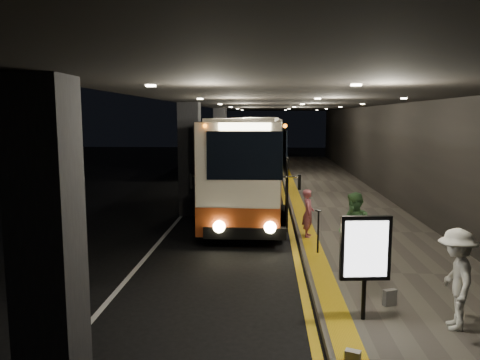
{
  "coord_description": "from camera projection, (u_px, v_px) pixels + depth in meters",
  "views": [
    {
      "loc": [
        1.51,
        -14.1,
        3.85
      ],
      "look_at": [
        0.6,
        1.73,
        1.7
      ],
      "focal_mm": 35.0,
      "sensor_mm": 36.0,
      "label": 1
    }
  ],
  "objects": [
    {
      "name": "passenger_waiting_green",
      "position": [
        354.0,
        229.0,
        11.71
      ],
      "size": [
        0.77,
        1.0,
        1.83
      ],
      "primitive_type": "imported",
      "rotation": [
        0.0,
        0.0,
        -1.29
      ],
      "color": "#3E6E3D",
      "rests_on": "sidewalk"
    },
    {
      "name": "sidewalk",
      "position": [
        345.0,
        209.0,
        19.22
      ],
      "size": [
        4.5,
        50.0,
        0.15
      ],
      "primitive_type": "cube",
      "color": "#514C44",
      "rests_on": "ground"
    },
    {
      "name": "info_sign",
      "position": [
        366.0,
        250.0,
        8.42
      ],
      "size": [
        0.92,
        0.2,
        1.94
      ],
      "rotation": [
        0.0,
        0.0,
        0.1
      ],
      "color": "black",
      "rests_on": "sidewalk"
    },
    {
      "name": "coach_third",
      "position": [
        261.0,
        139.0,
        45.54
      ],
      "size": [
        2.88,
        11.59,
        3.61
      ],
      "rotation": [
        0.0,
        0.0,
        0.04
      ],
      "color": "beige",
      "rests_on": "ground"
    },
    {
      "name": "passenger_boarding",
      "position": [
        308.0,
        213.0,
        14.43
      ],
      "size": [
        0.42,
        0.58,
        1.49
      ],
      "primitive_type": "imported",
      "rotation": [
        0.0,
        0.0,
        1.46
      ],
      "color": "#BB5765",
      "rests_on": "sidewalk"
    },
    {
      "name": "ground",
      "position": [
        218.0,
        241.0,
        14.55
      ],
      "size": [
        90.0,
        90.0,
        0.0
      ],
      "primitive_type": "plane",
      "color": "black"
    },
    {
      "name": "kerb_stripe_yellow",
      "position": [
        287.0,
        210.0,
        19.36
      ],
      "size": [
        0.18,
        50.0,
        0.01
      ],
      "primitive_type": "cube",
      "color": "gold",
      "rests_on": "ground"
    },
    {
      "name": "bag_plain",
      "position": [
        353.0,
        360.0,
        6.9
      ],
      "size": [
        0.26,
        0.21,
        0.28
      ],
      "primitive_type": "cube",
      "rotation": [
        0.0,
        0.0,
        -0.39
      ],
      "color": "beige",
      "rests_on": "sidewalk"
    },
    {
      "name": "tactile_strip",
      "position": [
        299.0,
        207.0,
        19.31
      ],
      "size": [
        0.5,
        50.0,
        0.01
      ],
      "primitive_type": "cube",
      "color": "gold",
      "rests_on": "sidewalk"
    },
    {
      "name": "bag_polka",
      "position": [
        390.0,
        297.0,
        9.22
      ],
      "size": [
        0.29,
        0.21,
        0.32
      ],
      "primitive_type": "cube",
      "rotation": [
        0.0,
        0.0,
        0.43
      ],
      "color": "black",
      "rests_on": "sidewalk"
    },
    {
      "name": "terminal_wall",
      "position": [
        404.0,
        138.0,
        18.7
      ],
      "size": [
        0.1,
        50.0,
        6.0
      ],
      "primitive_type": "cube",
      "color": "black",
      "rests_on": "ground"
    },
    {
      "name": "stanchion_post",
      "position": [
        318.0,
        232.0,
        12.69
      ],
      "size": [
        0.05,
        0.05,
        1.19
      ],
      "primitive_type": "cylinder",
      "color": "black",
      "rests_on": "sidewalk"
    },
    {
      "name": "coach_second",
      "position": [
        258.0,
        146.0,
        33.85
      ],
      "size": [
        3.06,
        11.89,
        3.7
      ],
      "rotation": [
        0.0,
        0.0,
        0.05
      ],
      "color": "beige",
      "rests_on": "ground"
    },
    {
      "name": "passenger_waiting_white",
      "position": [
        456.0,
        279.0,
        8.14
      ],
      "size": [
        0.72,
        1.23,
        1.79
      ],
      "primitive_type": "imported",
      "rotation": [
        0.0,
        0.0,
        -1.74
      ],
      "color": "beige",
      "rests_on": "sidewalk"
    },
    {
      "name": "lane_line_white",
      "position": [
        187.0,
        209.0,
        19.6
      ],
      "size": [
        0.12,
        50.0,
        0.01
      ],
      "primitive_type": "cube",
      "color": "silver",
      "rests_on": "ground"
    },
    {
      "name": "support_columns",
      "position": [
        190.0,
        159.0,
        18.3
      ],
      "size": [
        0.8,
        24.8,
        4.4
      ],
      "color": "black",
      "rests_on": "ground"
    },
    {
      "name": "canopy",
      "position": [
        292.0,
        98.0,
        18.74
      ],
      "size": [
        9.0,
        50.0,
        0.4
      ],
      "primitive_type": "cube",
      "color": "black",
      "rests_on": "support_columns"
    },
    {
      "name": "coach_main",
      "position": [
        251.0,
        168.0,
        18.97
      ],
      "size": [
        2.87,
        11.93,
        3.69
      ],
      "rotation": [
        0.0,
        0.0,
        -0.04
      ],
      "color": "beige",
      "rests_on": "ground"
    }
  ]
}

